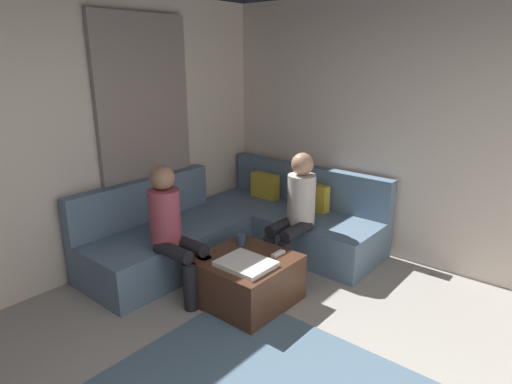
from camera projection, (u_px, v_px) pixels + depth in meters
wall_back at (485, 141)px, 3.98m from camera, size 6.00×0.12×2.70m
wall_left at (10, 150)px, 3.62m from camera, size 0.12×6.00×2.70m
curtain_panel at (147, 141)px, 4.54m from camera, size 0.06×1.10×2.50m
sectional_couch at (239, 228)px, 4.79m from camera, size 2.10×2.55×0.87m
ottoman at (246, 279)px, 3.84m from camera, size 0.76×0.76×0.42m
folded_blanket at (246, 264)px, 3.63m from camera, size 0.44×0.36×0.04m
coffee_mug at (241, 240)px, 4.03m from camera, size 0.08×0.08×0.10m
game_remote at (278, 254)px, 3.83m from camera, size 0.05×0.15×0.02m
person_on_couch_back at (295, 209)px, 4.29m from camera, size 0.30×0.60×1.20m
person_on_couch_side at (172, 227)px, 3.83m from camera, size 0.60×0.30×1.20m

